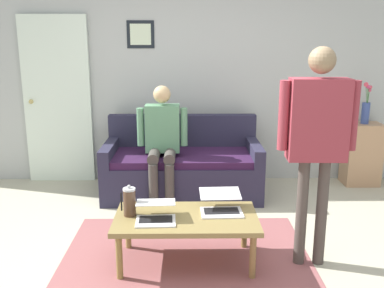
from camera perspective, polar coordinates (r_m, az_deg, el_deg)
ground_plane at (r=3.70m, az=0.73°, el=-15.09°), size 7.68×7.68×0.00m
area_rug at (r=3.61m, az=-0.76°, el=-15.85°), size 2.06×1.92×0.01m
back_wall at (r=5.46m, az=0.22°, el=9.24°), size 7.04×0.11×2.70m
interior_door at (r=5.63m, az=-17.20°, el=5.44°), size 0.82×0.09×2.05m
couch at (r=5.07m, az=-1.28°, el=-3.16°), size 1.77×0.86×0.88m
coffee_table at (r=3.54m, az=-0.77°, el=-10.05°), size 1.14×0.63×0.40m
laptop_left at (r=3.45m, az=-4.77°, el=-9.16°), size 0.32×0.34×0.14m
laptop_center at (r=3.61m, az=3.82°, el=-8.05°), size 0.35×0.37×0.14m
french_press at (r=3.53m, az=-8.19°, el=-7.49°), size 0.12×0.10×0.26m
side_shelf at (r=5.77m, az=21.30°, el=-1.22°), size 0.42×0.32×0.77m
flower_vase at (r=5.66m, az=21.81°, el=4.35°), size 0.11×0.10×0.50m
person_standing at (r=3.42m, az=16.08°, el=1.76°), size 0.60×0.20×1.73m
person_seated at (r=4.75m, az=-3.92°, el=0.90°), size 0.55×0.51×1.28m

